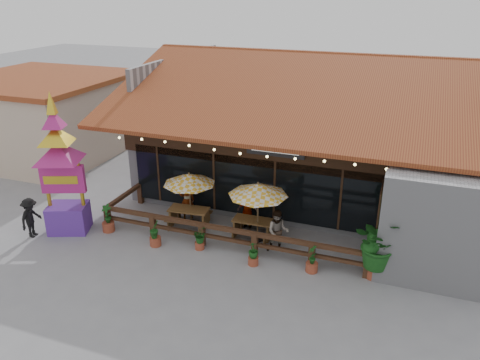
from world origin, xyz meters
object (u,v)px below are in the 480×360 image
at_px(picnic_table_left, 189,214).
at_px(umbrella_left, 189,179).
at_px(umbrella_right, 258,190).
at_px(tropical_plant, 378,245).
at_px(thai_sign_tower, 59,155).
at_px(pedestrian, 31,218).
at_px(picnic_table_right, 253,225).

bearing_deg(picnic_table_left, umbrella_left, 98.69).
relative_size(umbrella_right, tropical_plant, 1.19).
xyz_separation_m(thai_sign_tower, pedestrian, (-1.00, -0.85, -2.30)).
bearing_deg(pedestrian, umbrella_left, -65.22).
height_order(picnic_table_left, thai_sign_tower, thai_sign_tower).
relative_size(picnic_table_left, pedestrian, 1.08).
distance_m(thai_sign_tower, pedestrian, 2.64).
bearing_deg(umbrella_right, picnic_table_right, 144.56).
height_order(umbrella_left, tropical_plant, umbrella_left).
height_order(umbrella_right, picnic_table_left, umbrella_right).
height_order(umbrella_right, pedestrian, umbrella_right).
bearing_deg(thai_sign_tower, umbrella_left, 27.34).
bearing_deg(tropical_plant, umbrella_left, 169.40).
bearing_deg(thai_sign_tower, picnic_table_right, 16.13).
relative_size(picnic_table_right, tropical_plant, 0.71).
bearing_deg(tropical_plant, pedestrian, -172.47).
distance_m(umbrella_right, pedestrian, 8.52).
relative_size(umbrella_right, picnic_table_right, 1.68).
height_order(umbrella_left, picnic_table_left, umbrella_left).
height_order(umbrella_left, pedestrian, umbrella_left).
height_order(umbrella_right, picnic_table_right, umbrella_right).
height_order(umbrella_left, umbrella_right, umbrella_right).
height_order(thai_sign_tower, tropical_plant, thai_sign_tower).
relative_size(picnic_table_left, tropical_plant, 0.78).
height_order(picnic_table_right, tropical_plant, tropical_plant).
xyz_separation_m(umbrella_right, picnic_table_right, (-0.23, 0.17, -1.54)).
xyz_separation_m(picnic_table_left, picnic_table_right, (2.61, 0.05, -0.02)).
xyz_separation_m(umbrella_left, umbrella_right, (2.88, -0.34, 0.13)).
xyz_separation_m(umbrella_right, pedestrian, (-8.00, -2.64, -1.25)).
bearing_deg(umbrella_left, thai_sign_tower, -152.66).
relative_size(umbrella_right, picnic_table_left, 1.52).
relative_size(umbrella_left, umbrella_right, 0.87).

